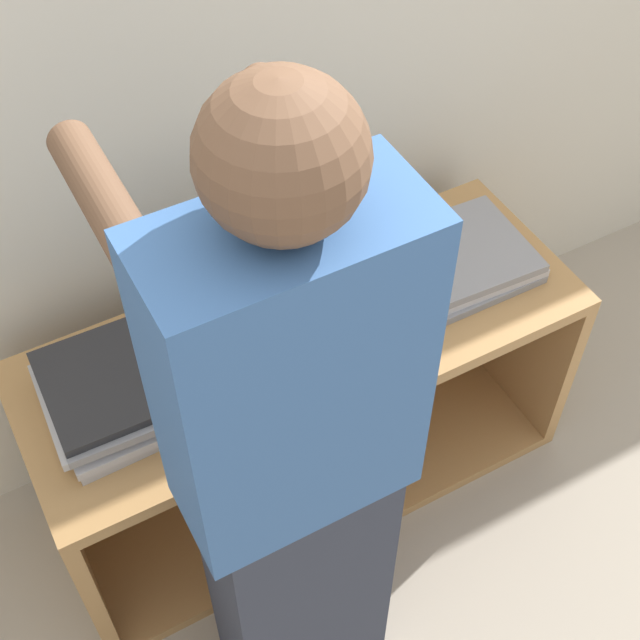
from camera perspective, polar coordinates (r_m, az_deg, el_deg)
name	(u,v)px	position (r m, az deg, el deg)	size (l,w,h in m)	color
ground_plane	(352,543)	(2.43, 2.07, -14.05)	(12.00, 12.00, 0.00)	#9E9384
wall_back	(217,23)	(1.91, -6.61, 18.36)	(8.00, 0.05, 2.40)	beige
cart	(295,391)	(2.32, -1.64, -4.56)	(1.33, 0.51, 0.60)	#A87A47
laptop_open	(291,298)	(2.04, -1.86, 1.41)	(0.37, 0.38, 0.28)	gray
laptop_stack_left	(138,385)	(1.92, -11.60, -4.11)	(0.40, 0.31, 0.11)	#B7B7BC
laptop_stack_right	(451,262)	(2.18, 8.38, 3.70)	(0.39, 0.30, 0.06)	gray
person	(293,472)	(1.58, -1.75, -9.69)	(0.40, 0.53, 1.62)	#2D3342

